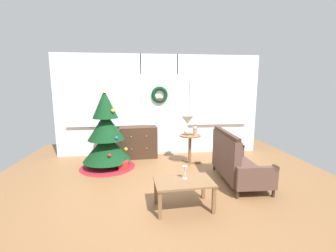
% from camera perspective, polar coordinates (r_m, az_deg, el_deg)
% --- Properties ---
extents(ground_plane, '(6.76, 6.76, 0.00)m').
position_cam_1_polar(ground_plane, '(4.21, 0.17, -14.87)').
color(ground_plane, brown).
extents(back_wall_with_door, '(5.20, 0.19, 2.55)m').
position_cam_1_polar(back_wall_with_door, '(5.91, -2.15, 5.23)').
color(back_wall_with_door, white).
rests_on(back_wall_with_door, ground).
extents(christmas_tree, '(1.20, 1.20, 1.75)m').
position_cam_1_polar(christmas_tree, '(5.13, -15.10, -2.89)').
color(christmas_tree, '#4C331E').
rests_on(christmas_tree, ground).
extents(dresser_cabinet, '(0.93, 0.49, 0.78)m').
position_cam_1_polar(dresser_cabinet, '(5.75, -7.35, -3.99)').
color(dresser_cabinet, '#3D281C').
rests_on(dresser_cabinet, ground).
extents(settee_sofa, '(0.76, 1.43, 0.96)m').
position_cam_1_polar(settee_sofa, '(4.46, 16.32, -8.66)').
color(settee_sofa, '#3D281C').
rests_on(settee_sofa, ground).
extents(side_table, '(0.50, 0.48, 0.68)m').
position_cam_1_polar(side_table, '(5.23, 5.48, -4.34)').
color(side_table, brown).
rests_on(side_table, ground).
extents(table_lamp, '(0.28, 0.28, 0.44)m').
position_cam_1_polar(table_lamp, '(5.16, 4.82, 0.92)').
color(table_lamp, silver).
rests_on(table_lamp, side_table).
extents(flower_vase, '(0.11, 0.10, 0.35)m').
position_cam_1_polar(flower_vase, '(5.12, 6.77, -1.08)').
color(flower_vase, tan).
rests_on(flower_vase, side_table).
extents(coffee_table, '(0.87, 0.57, 0.42)m').
position_cam_1_polar(coffee_table, '(3.42, 3.94, -14.41)').
color(coffee_table, brown).
rests_on(coffee_table, ground).
extents(wine_glass, '(0.08, 0.08, 0.20)m').
position_cam_1_polar(wine_glass, '(3.42, 4.29, -10.74)').
color(wine_glass, silver).
rests_on(wine_glass, coffee_table).
extents(gift_box, '(0.20, 0.18, 0.20)m').
position_cam_1_polar(gift_box, '(5.01, -10.98, -9.66)').
color(gift_box, red).
rests_on(gift_box, ground).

